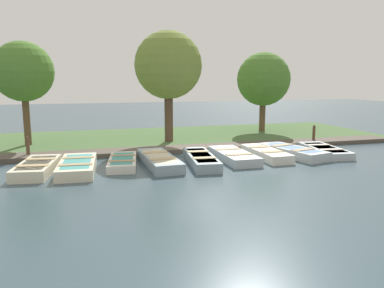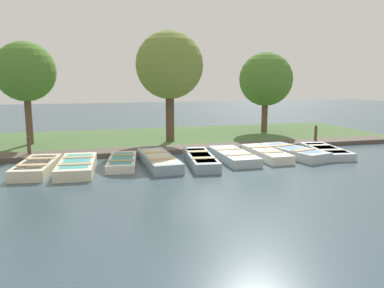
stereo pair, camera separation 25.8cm
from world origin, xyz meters
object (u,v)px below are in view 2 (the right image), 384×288
at_px(rowboat_6, 266,153).
at_px(rowboat_7, 293,152).
at_px(rowboat_0, 37,167).
at_px(mooring_post_far, 316,135).
at_px(rowboat_5, 233,156).
at_px(park_tree_left, 169,66).
at_px(mooring_post_near, 29,147).
at_px(rowboat_3, 159,160).
at_px(park_tree_center, 266,80).
at_px(rowboat_8, 326,151).
at_px(rowboat_4, 201,159).
at_px(rowboat_1, 77,166).
at_px(park_tree_far_left, 25,72).
at_px(rowboat_2, 122,161).

distance_m(rowboat_6, rowboat_7, 1.28).
bearing_deg(rowboat_6, rowboat_0, -89.30).
height_order(rowboat_0, mooring_post_far, mooring_post_far).
height_order(rowboat_5, rowboat_7, rowboat_7).
bearing_deg(park_tree_left, mooring_post_near, -73.52).
bearing_deg(park_tree_left, mooring_post_far, 75.25).
relative_size(rowboat_3, park_tree_center, 0.73).
bearing_deg(rowboat_8, rowboat_4, -79.24).
bearing_deg(rowboat_5, park_tree_left, -158.28).
bearing_deg(rowboat_1, park_tree_far_left, -153.38).
height_order(rowboat_1, rowboat_7, rowboat_1).
bearing_deg(rowboat_0, mooring_post_near, -158.53).
relative_size(rowboat_2, rowboat_3, 0.82).
bearing_deg(park_tree_center, rowboat_5, -34.85).
distance_m(rowboat_5, park_tree_far_left, 10.80).
bearing_deg(rowboat_6, rowboat_8, 89.07).
distance_m(rowboat_1, park_tree_left, 7.60).
relative_size(rowboat_1, rowboat_5, 1.02).
distance_m(rowboat_4, park_tree_left, 6.17).
distance_m(rowboat_5, rowboat_8, 4.45).
relative_size(rowboat_5, park_tree_far_left, 0.63).
distance_m(rowboat_1, rowboat_2, 1.75).
bearing_deg(rowboat_0, rowboat_6, 99.12).
bearing_deg(rowboat_1, mooring_post_near, -140.48).
height_order(rowboat_1, mooring_post_near, mooring_post_near).
distance_m(mooring_post_near, park_tree_far_left, 4.31).
bearing_deg(rowboat_2, rowboat_7, 96.94).
bearing_deg(rowboat_4, park_tree_center, 145.44).
bearing_deg(park_tree_center, rowboat_3, -49.04).
bearing_deg(rowboat_0, park_tree_far_left, -161.75).
relative_size(rowboat_3, rowboat_8, 1.12).
relative_size(mooring_post_near, park_tree_left, 0.17).
bearing_deg(rowboat_4, rowboat_1, -84.15).
relative_size(rowboat_0, rowboat_1, 0.94).
xyz_separation_m(rowboat_1, park_tree_far_left, (-5.72, -2.36, 3.48)).
distance_m(rowboat_0, rowboat_2, 3.09).
bearing_deg(park_tree_left, rowboat_7, 45.39).
relative_size(rowboat_7, mooring_post_near, 3.56).
bearing_deg(rowboat_7, rowboat_0, -102.68).
height_order(rowboat_0, park_tree_left, park_tree_left).
distance_m(rowboat_2, park_tree_far_left, 7.51).
relative_size(rowboat_6, mooring_post_far, 3.18).
bearing_deg(rowboat_1, rowboat_0, -93.25).
distance_m(rowboat_3, mooring_post_near, 5.75).
relative_size(rowboat_6, mooring_post_near, 3.18).
bearing_deg(rowboat_1, rowboat_3, 97.32).
bearing_deg(rowboat_0, park_tree_center, 127.26).
xyz_separation_m(rowboat_8, mooring_post_near, (-2.56, -12.72, 0.33)).
relative_size(rowboat_8, mooring_post_near, 3.29).
relative_size(rowboat_5, park_tree_center, 0.65).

